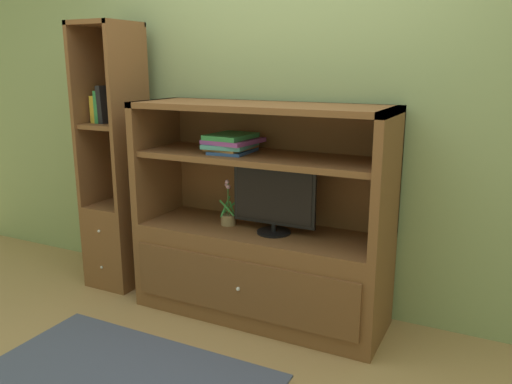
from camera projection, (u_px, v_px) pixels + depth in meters
name	position (u px, v px, depth m)	size (l,w,h in m)	color
ground_plane	(229.00, 342.00, 2.97)	(8.00, 8.00, 0.00)	tan
painted_rear_wall	(284.00, 90.00, 3.28)	(6.00, 0.10, 2.80)	#8C9E6B
area_rug	(120.00, 384.00, 2.57)	(1.50, 0.90, 0.01)	#4C5170
media_console	(260.00, 249.00, 3.21)	(1.58, 0.56, 1.34)	brown
tv_monitor	(274.00, 199.00, 3.06)	(0.53, 0.21, 0.42)	black
potted_plant	(228.00, 216.00, 3.26)	(0.13, 0.10, 0.30)	#8C7251
magazine_stack	(232.00, 143.00, 3.13)	(0.31, 0.34, 0.11)	#2D519E
bookshelf_tall	(118.00, 198.00, 3.66)	(0.36, 0.40, 1.83)	brown
upright_book_row	(104.00, 106.00, 3.53)	(0.12, 0.16, 0.26)	gold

